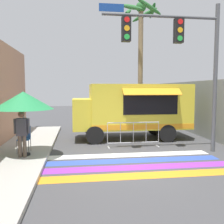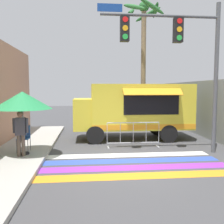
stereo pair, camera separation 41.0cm
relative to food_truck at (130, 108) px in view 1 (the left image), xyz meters
name	(u,v)px [view 1 (the left image)]	position (x,y,z in m)	size (l,w,h in m)	color
ground_plane	(132,164)	(-0.82, -4.12, -1.55)	(60.00, 60.00, 0.00)	#424244
concrete_wall_right	(217,111)	(3.93, -1.12, -0.10)	(0.20, 16.00, 2.91)	gray
crosswalk_painted	(132,164)	(-0.82, -4.16, -1.55)	(6.40, 2.84, 0.01)	orange
food_truck	(130,108)	(0.00, 0.00, 0.00)	(5.67, 2.57, 2.71)	yellow
traffic_signal_pole	(179,48)	(1.22, -2.93, 2.47)	(4.62, 0.29, 5.70)	#515456
patio_umbrella	(23,101)	(-4.45, -3.03, 0.52)	(2.07, 2.07, 2.26)	black
folding_chair	(24,136)	(-4.57, -2.54, -0.83)	(0.43, 0.43, 0.96)	#4C4C51
vendor_person	(22,131)	(-4.49, -3.28, -0.52)	(0.53, 0.21, 1.59)	brown
barricade_front	(133,135)	(-0.24, -1.76, -1.01)	(2.26, 0.44, 1.08)	#B7BABF
palm_tree	(141,38)	(1.14, 2.58, 3.92)	(2.48, 2.51, 7.56)	#7A664C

